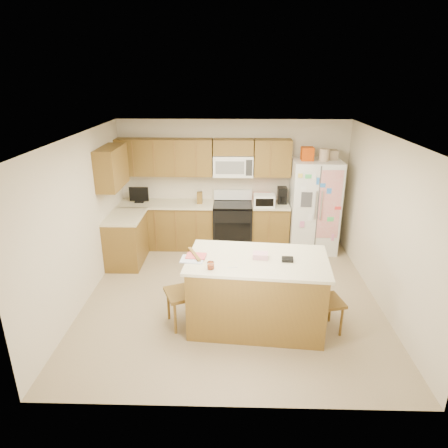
{
  "coord_description": "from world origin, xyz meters",
  "views": [
    {
      "loc": [
        0.03,
        -5.52,
        3.32
      ],
      "look_at": [
        -0.13,
        0.35,
        1.09
      ],
      "focal_mm": 32.0,
      "sensor_mm": 36.0,
      "label": 1
    }
  ],
  "objects_px": {
    "windsor_chair_back": "(261,275)",
    "stove": "(233,225)",
    "island": "(257,292)",
    "refrigerator": "(314,205)",
    "windsor_chair_left": "(184,292)",
    "windsor_chair_right": "(325,301)"
  },
  "relations": [
    {
      "from": "refrigerator",
      "to": "windsor_chair_left",
      "type": "distance_m",
      "value": 3.45
    },
    {
      "from": "refrigerator",
      "to": "windsor_chair_left",
      "type": "bearing_deg",
      "value": -130.26
    },
    {
      "from": "island",
      "to": "windsor_chair_left",
      "type": "height_order",
      "value": "island"
    },
    {
      "from": "refrigerator",
      "to": "windsor_chair_right",
      "type": "xyz_separation_m",
      "value": [
        -0.31,
        -2.72,
        -0.46
      ]
    },
    {
      "from": "stove",
      "to": "windsor_chair_back",
      "type": "relative_size",
      "value": 1.19
    },
    {
      "from": "stove",
      "to": "windsor_chair_right",
      "type": "distance_m",
      "value": 3.06
    },
    {
      "from": "stove",
      "to": "windsor_chair_left",
      "type": "bearing_deg",
      "value": -103.53
    },
    {
      "from": "stove",
      "to": "windsor_chair_back",
      "type": "xyz_separation_m",
      "value": [
        0.45,
        -2.06,
        -0.02
      ]
    },
    {
      "from": "windsor_chair_back",
      "to": "stove",
      "type": "bearing_deg",
      "value": 102.3
    },
    {
      "from": "island",
      "to": "refrigerator",
      "type": "bearing_deg",
      "value": 64.87
    },
    {
      "from": "refrigerator",
      "to": "windsor_chair_left",
      "type": "relative_size",
      "value": 1.92
    },
    {
      "from": "stove",
      "to": "island",
      "type": "height_order",
      "value": "stove"
    },
    {
      "from": "windsor_chair_left",
      "to": "windsor_chair_right",
      "type": "bearing_deg",
      "value": -3.12
    },
    {
      "from": "stove",
      "to": "refrigerator",
      "type": "bearing_deg",
      "value": -2.3
    },
    {
      "from": "refrigerator",
      "to": "windsor_chair_back",
      "type": "bearing_deg",
      "value": -119.33
    },
    {
      "from": "island",
      "to": "windsor_chair_back",
      "type": "relative_size",
      "value": 2.09
    },
    {
      "from": "stove",
      "to": "windsor_chair_back",
      "type": "height_order",
      "value": "stove"
    },
    {
      "from": "stove",
      "to": "refrigerator",
      "type": "distance_m",
      "value": 1.63
    },
    {
      "from": "windsor_chair_left",
      "to": "windsor_chair_back",
      "type": "distance_m",
      "value": 1.26
    },
    {
      "from": "stove",
      "to": "windsor_chair_left",
      "type": "relative_size",
      "value": 1.07
    },
    {
      "from": "windsor_chair_back",
      "to": "windsor_chair_left",
      "type": "bearing_deg",
      "value": -150.46
    },
    {
      "from": "refrigerator",
      "to": "windsor_chair_left",
      "type": "xyz_separation_m",
      "value": [
        -2.22,
        -2.62,
        -0.42
      ]
    }
  ]
}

